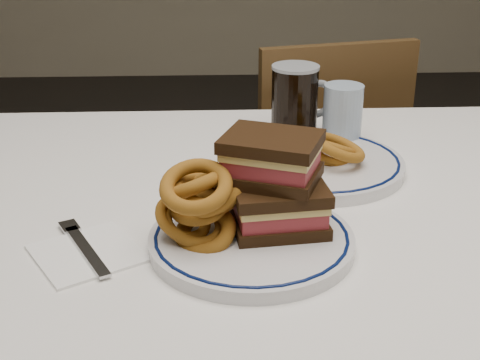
{
  "coord_description": "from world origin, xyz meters",
  "views": [
    {
      "loc": [
        -0.13,
        -0.93,
        1.19
      ],
      "look_at": [
        -0.1,
        -0.16,
        0.85
      ],
      "focal_mm": 50.0,
      "sensor_mm": 36.0,
      "label": 1
    }
  ],
  "objects_px": {
    "far_plate": "(318,164)",
    "reuben_sandwich": "(275,183)",
    "main_plate": "(251,240)",
    "beer_mug": "(296,103)",
    "chair_far": "(316,178)"
  },
  "relations": [
    {
      "from": "far_plate",
      "to": "reuben_sandwich",
      "type": "bearing_deg",
      "value": -112.29
    },
    {
      "from": "main_plate",
      "to": "far_plate",
      "type": "bearing_deg",
      "value": 63.68
    },
    {
      "from": "reuben_sandwich",
      "to": "beer_mug",
      "type": "distance_m",
      "value": 0.38
    },
    {
      "from": "main_plate",
      "to": "beer_mug",
      "type": "distance_m",
      "value": 0.41
    },
    {
      "from": "chair_far",
      "to": "reuben_sandwich",
      "type": "distance_m",
      "value": 0.94
    },
    {
      "from": "beer_mug",
      "to": "far_plate",
      "type": "distance_m",
      "value": 0.15
    },
    {
      "from": "far_plate",
      "to": "beer_mug",
      "type": "bearing_deg",
      "value": 98.93
    },
    {
      "from": "main_plate",
      "to": "beer_mug",
      "type": "relative_size",
      "value": 1.89
    },
    {
      "from": "chair_far",
      "to": "beer_mug",
      "type": "relative_size",
      "value": 5.92
    },
    {
      "from": "chair_far",
      "to": "reuben_sandwich",
      "type": "relative_size",
      "value": 5.62
    },
    {
      "from": "main_plate",
      "to": "chair_far",
      "type": "bearing_deg",
      "value": 75.2
    },
    {
      "from": "reuben_sandwich",
      "to": "chair_far",
      "type": "bearing_deg",
      "value": 76.84
    },
    {
      "from": "chair_far",
      "to": "main_plate",
      "type": "distance_m",
      "value": 0.94
    },
    {
      "from": "beer_mug",
      "to": "main_plate",
      "type": "bearing_deg",
      "value": -104.77
    },
    {
      "from": "chair_far",
      "to": "beer_mug",
      "type": "height_order",
      "value": "beer_mug"
    }
  ]
}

